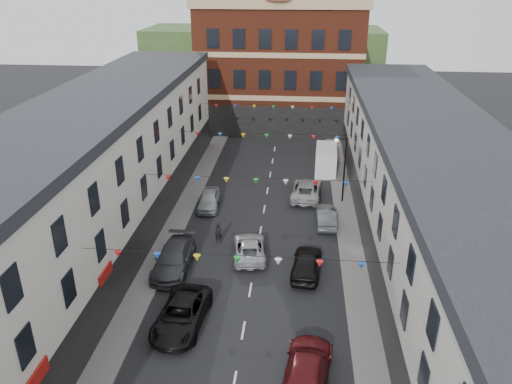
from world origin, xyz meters
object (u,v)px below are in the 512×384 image
(car_left_e, at_px, (209,199))
(pedestrian, at_px, (219,233))
(car_left_d, at_px, (174,259))
(car_right_c, at_px, (307,369))
(car_left_c, at_px, (182,314))
(car_right_d, at_px, (307,263))
(car_right_f, at_px, (306,190))
(street_lamp, at_px, (342,161))
(car_right_e, at_px, (326,216))
(moving_car, at_px, (250,248))
(white_van, at_px, (326,160))

(car_left_e, relative_size, pedestrian, 2.77)
(car_left_d, xyz_separation_m, car_right_c, (9.08, -9.54, -0.02))
(car_left_c, height_order, car_left_d, car_left_d)
(car_right_d, xyz_separation_m, car_right_f, (-0.00, 12.53, -0.03))
(street_lamp, height_order, car_right_c, street_lamp)
(car_right_d, xyz_separation_m, car_right_e, (1.55, 7.45, -0.09))
(moving_car, xyz_separation_m, pedestrian, (-2.53, 1.74, 0.12))
(car_left_d, distance_m, car_right_e, 13.17)
(car_left_e, relative_size, car_right_f, 0.78)
(car_right_d, bearing_deg, moving_car, -19.47)
(pedestrian, bearing_deg, white_van, 47.07)
(car_left_e, xyz_separation_m, car_right_e, (9.98, -2.21, -0.03))
(white_van, bearing_deg, car_right_e, -89.61)
(street_lamp, bearing_deg, car_left_c, -119.64)
(car_left_e, bearing_deg, pedestrian, -77.09)
(car_left_e, xyz_separation_m, white_van, (10.42, 9.78, 0.45))
(car_right_c, relative_size, pedestrian, 3.51)
(car_right_e, relative_size, car_right_f, 0.78)
(moving_car, bearing_deg, pedestrian, -41.53)
(street_lamp, bearing_deg, car_right_f, 164.43)
(car_left_e, xyz_separation_m, pedestrian, (1.82, -6.04, 0.04))
(street_lamp, height_order, car_right_f, street_lamp)
(car_right_f, bearing_deg, moving_car, 72.98)
(car_left_d, distance_m, car_right_d, 9.09)
(car_left_c, xyz_separation_m, car_right_e, (8.75, 13.59, -0.05))
(car_left_c, bearing_deg, moving_car, 73.08)
(car_right_f, bearing_deg, street_lamp, 168.36)
(car_left_e, relative_size, car_right_d, 0.92)
(car_left_c, relative_size, car_right_c, 1.00)
(car_left_e, bearing_deg, street_lamp, 6.30)
(pedestrian, bearing_deg, car_right_f, 39.05)
(car_left_e, distance_m, car_right_d, 12.82)
(car_right_f, xyz_separation_m, white_van, (2.00, 6.92, 0.42))
(street_lamp, xyz_separation_m, car_left_e, (-11.37, -2.04, -3.16))
(moving_car, xyz_separation_m, white_van, (6.07, 17.55, 0.52))
(car_right_f, height_order, white_van, white_van)
(car_left_c, distance_m, moving_car, 8.61)
(car_right_c, height_order, car_right_e, car_right_c)
(street_lamp, distance_m, pedestrian, 12.89)
(car_right_e, relative_size, white_van, 0.80)
(street_lamp, bearing_deg, moving_car, -125.58)
(car_right_c, relative_size, moving_car, 1.15)
(car_left_d, bearing_deg, pedestrian, 57.96)
(car_right_d, height_order, car_right_e, car_right_d)
(car_left_e, height_order, car_right_c, car_right_c)
(car_right_d, distance_m, car_right_f, 12.53)
(car_left_d, xyz_separation_m, white_van, (11.08, 19.75, 0.37))
(car_right_c, xyz_separation_m, car_right_e, (1.55, 17.29, -0.09))
(car_left_c, distance_m, pedestrian, 9.78)
(car_left_e, height_order, car_right_f, car_right_f)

